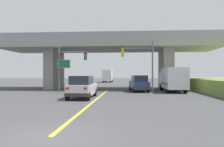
{
  "coord_description": "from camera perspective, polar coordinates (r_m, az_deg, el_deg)",
  "views": [
    {
      "loc": [
        2.67,
        -7.32,
        2.19
      ],
      "look_at": [
        0.95,
        16.88,
        2.24
      ],
      "focal_mm": 34.54,
      "sensor_mm": 36.0,
      "label": 1
    }
  ],
  "objects": [
    {
      "name": "ground",
      "position": [
        31.52,
        -0.8,
        -4.11
      ],
      "size": [
        160.0,
        160.0,
        0.0
      ],
      "primitive_type": "plane",
      "color": "#424244"
    },
    {
      "name": "overpass_bridge",
      "position": [
        31.62,
        -0.8,
        5.81
      ],
      "size": [
        30.71,
        8.57,
        7.6
      ],
      "color": "gray",
      "rests_on": "ground"
    },
    {
      "name": "lane_divider_stripe",
      "position": [
        18.45,
        -4.31,
        -6.93
      ],
      "size": [
        0.2,
        21.61,
        0.01
      ],
      "primitive_type": "cube",
      "color": "yellow",
      "rests_on": "ground"
    },
    {
      "name": "suv_lead",
      "position": [
        19.65,
        -7.87,
        -3.55
      ],
      "size": [
        1.99,
        4.76,
        2.02
      ],
      "color": "silver",
      "rests_on": "ground"
    },
    {
      "name": "suv_crossing",
      "position": [
        26.93,
        7.16,
        -2.63
      ],
      "size": [
        2.45,
        4.67,
        2.02
      ],
      "rotation": [
        0.0,
        0.0,
        0.12
      ],
      "color": "navy",
      "rests_on": "ground"
    },
    {
      "name": "box_truck",
      "position": [
        27.61,
        15.78,
        -1.43
      ],
      "size": [
        2.33,
        6.94,
        2.92
      ],
      "color": "silver",
      "rests_on": "ground"
    },
    {
      "name": "traffic_signal_nearside",
      "position": [
        25.02,
        7.95,
        3.49
      ],
      "size": [
        3.68,
        0.36,
        5.97
      ],
      "color": "#56595E",
      "rests_on": "ground"
    },
    {
      "name": "traffic_signal_farside",
      "position": [
        26.39,
        -11.42,
        2.75
      ],
      "size": [
        3.48,
        0.36,
        5.47
      ],
      "color": "#56595E",
      "rests_on": "ground"
    },
    {
      "name": "highway_sign",
      "position": [
        29.74,
        -12.68,
        1.76
      ],
      "size": [
        1.8,
        0.17,
        4.27
      ],
      "color": "#56595E",
      "rests_on": "ground"
    },
    {
      "name": "semi_truck_distant",
      "position": [
        57.38,
        -1.12,
        -0.64
      ],
      "size": [
        2.33,
        7.55,
        3.19
      ],
      "color": "navy",
      "rests_on": "ground"
    }
  ]
}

